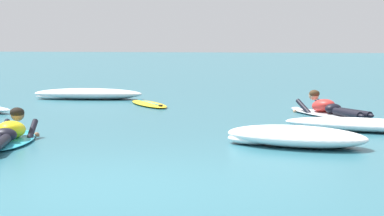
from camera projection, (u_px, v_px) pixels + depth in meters
The scene contains 7 objects.
ground_plane at pixel (241, 102), 17.48m from camera, with size 120.00×120.00×0.00m, color #2D6B7A.
surfer_near at pixel (9, 135), 10.59m from camera, with size 0.98×2.44×0.54m.
surfer_far at pixel (327, 110), 14.37m from camera, with size 1.81×2.50×0.55m.
drifting_surfboard at pixel (149, 104), 16.70m from camera, with size 1.54×2.02×0.16m.
whitewater_front at pixel (296, 137), 10.40m from camera, with size 2.30×1.58×0.29m.
whitewater_mid_left at pixel (88, 94), 18.37m from camera, with size 2.83×1.07×0.28m.
whitewater_mid_right at pixel (363, 125), 12.07m from camera, with size 2.77×1.33×0.22m.
Camera 1 is at (2.20, -7.31, 1.55)m, focal length 68.01 mm.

